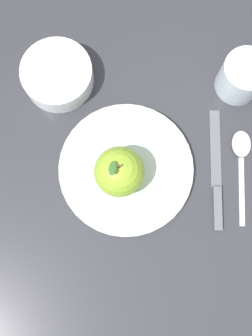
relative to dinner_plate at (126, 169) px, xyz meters
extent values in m
plane|color=#2D2D33|center=(-0.01, 0.01, -0.01)|extent=(2.40, 2.40, 0.00)
cylinder|color=#B2C6B2|center=(0.00, 0.00, 0.00)|extent=(0.23, 0.23, 0.02)
torus|color=#B2C6B2|center=(0.00, 0.00, 0.00)|extent=(0.23, 0.23, 0.01)
sphere|color=#8CB22D|center=(0.01, 0.01, 0.05)|extent=(0.08, 0.08, 0.08)
cylinder|color=#4C3319|center=(0.01, 0.01, 0.09)|extent=(0.00, 0.00, 0.01)
ellipsoid|color=#386628|center=(0.02, 0.01, 0.10)|extent=(0.02, 0.03, 0.01)
cylinder|color=white|center=(0.05, -0.20, 0.01)|extent=(0.13, 0.13, 0.04)
torus|color=white|center=(0.05, -0.20, 0.03)|extent=(0.13, 0.13, 0.01)
cylinder|color=#BBBBBD|center=(0.05, -0.20, 0.03)|extent=(0.10, 0.10, 0.01)
cylinder|color=silver|center=(-0.24, -0.08, 0.03)|extent=(0.08, 0.08, 0.07)
torus|color=silver|center=(-0.24, -0.08, 0.06)|extent=(0.08, 0.08, 0.01)
cylinder|color=#8B959D|center=(-0.24, -0.08, 0.06)|extent=(0.06, 0.06, 0.01)
cube|color=#59595E|center=(-0.16, 0.02, -0.01)|extent=(0.07, 0.14, 0.00)
cube|color=#59595E|center=(-0.12, 0.12, 0.00)|extent=(0.04, 0.07, 0.01)
ellipsoid|color=silver|center=(-0.21, 0.03, 0.00)|extent=(0.05, 0.06, 0.01)
cube|color=silver|center=(-0.17, 0.11, -0.01)|extent=(0.05, 0.11, 0.01)
camera|label=1|loc=(0.05, 0.12, 0.70)|focal=44.04mm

